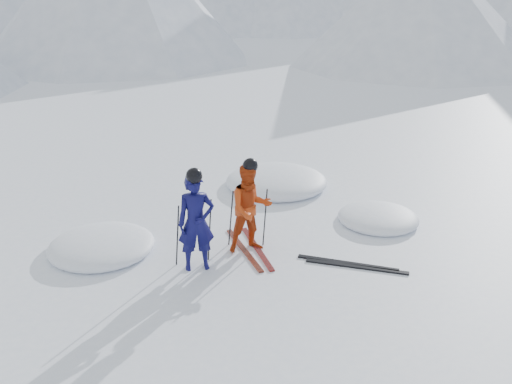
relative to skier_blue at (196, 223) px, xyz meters
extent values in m
plane|color=white|center=(2.76, -0.10, -0.82)|extent=(160.00, 160.00, 0.00)
cone|color=#B2BCD1|center=(14.76, 19.90, 2.43)|extent=(14.00, 14.00, 6.50)
imported|color=#0B0B43|center=(0.00, 0.00, 0.00)|extent=(0.60, 0.40, 1.64)
imported|color=#B6370E|center=(0.99, 0.42, -0.02)|extent=(0.83, 0.68, 1.60)
cylinder|color=black|center=(-0.30, 0.15, -0.27)|extent=(0.11, 0.08, 1.09)
cylinder|color=black|center=(0.25, 0.25, -0.27)|extent=(0.11, 0.07, 1.09)
cylinder|color=black|center=(0.69, 0.67, -0.29)|extent=(0.11, 0.09, 1.06)
cylinder|color=black|center=(1.29, 0.57, -0.29)|extent=(0.11, 0.08, 1.06)
cube|color=black|center=(0.87, 0.42, -0.81)|extent=(0.32, 1.70, 0.03)
cube|color=black|center=(1.11, 0.42, -0.81)|extent=(0.20, 1.70, 0.03)
cube|color=black|center=(2.47, -0.46, -0.81)|extent=(1.51, 0.95, 0.03)
cube|color=black|center=(2.57, -0.61, -0.81)|extent=(1.53, 0.90, 0.03)
ellipsoid|color=white|center=(-1.58, 1.00, -0.82)|extent=(1.86, 1.86, 0.41)
ellipsoid|color=white|center=(3.72, 1.02, -0.82)|extent=(1.59, 1.59, 0.35)
ellipsoid|color=white|center=(2.29, 3.40, -0.82)|extent=(2.34, 2.34, 0.52)
camera|label=1|loc=(-0.89, -7.95, 3.66)|focal=38.00mm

